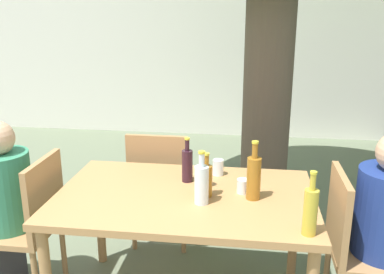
{
  "coord_description": "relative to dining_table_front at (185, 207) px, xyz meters",
  "views": [
    {
      "loc": [
        0.35,
        -2.21,
        1.76
      ],
      "look_at": [
        0.0,
        0.3,
        1.0
      ],
      "focal_mm": 40.0,
      "sensor_mm": 36.0,
      "label": 1
    }
  ],
  "objects": [
    {
      "name": "cafe_building_wall",
      "position": [
        0.0,
        3.83,
        0.73
      ],
      "size": [
        10.0,
        0.08,
        2.8
      ],
      "color": "white",
      "rests_on": "ground_plane"
    },
    {
      "name": "dining_table_front",
      "position": [
        0.0,
        0.0,
        0.0
      ],
      "size": [
        1.47,
        0.93,
        0.75
      ],
      "color": "#B27F4C",
      "rests_on": "ground_plane"
    },
    {
      "name": "patio_chair_0",
      "position": [
        -0.97,
        0.0,
        -0.15
      ],
      "size": [
        0.44,
        0.44,
        0.91
      ],
      "rotation": [
        0.0,
        0.0,
        -1.57
      ],
      "color": "#A87A4C",
      "rests_on": "ground_plane"
    },
    {
      "name": "patio_chair_1",
      "position": [
        0.97,
        0.0,
        -0.15
      ],
      "size": [
        0.44,
        0.44,
        0.91
      ],
      "rotation": [
        0.0,
        0.0,
        1.57
      ],
      "color": "#A87A4C",
      "rests_on": "ground_plane"
    },
    {
      "name": "patio_chair_2",
      "position": [
        -0.29,
        0.7,
        -0.15
      ],
      "size": [
        0.44,
        0.44,
        0.91
      ],
      "rotation": [
        0.0,
        0.0,
        3.14
      ],
      "color": "#A87A4C",
      "rests_on": "ground_plane"
    },
    {
      "name": "amber_bottle_0",
      "position": [
        0.12,
        -0.01,
        0.18
      ],
      "size": [
        0.07,
        0.07,
        0.25
      ],
      "color": "#9E661E",
      "rests_on": "dining_table_front"
    },
    {
      "name": "amber_bottle_1",
      "position": [
        0.38,
        -0.01,
        0.21
      ],
      "size": [
        0.08,
        0.08,
        0.33
      ],
      "color": "#9E661E",
      "rests_on": "dining_table_front"
    },
    {
      "name": "water_bottle_2",
      "position": [
        0.11,
        -0.11,
        0.19
      ],
      "size": [
        0.08,
        0.08,
        0.3
      ],
      "color": "silver",
      "rests_on": "dining_table_front"
    },
    {
      "name": "wine_bottle_3",
      "position": [
        -0.01,
        0.19,
        0.19
      ],
      "size": [
        0.07,
        0.07,
        0.28
      ],
      "color": "#331923",
      "rests_on": "dining_table_front"
    },
    {
      "name": "oil_cruet_4",
      "position": [
        0.64,
        -0.37,
        0.2
      ],
      "size": [
        0.07,
        0.07,
        0.31
      ],
      "color": "gold",
      "rests_on": "dining_table_front"
    },
    {
      "name": "drinking_glass_0",
      "position": [
        0.1,
        0.13,
        0.13
      ],
      "size": [
        0.06,
        0.06,
        0.11
      ],
      "color": "silver",
      "rests_on": "dining_table_front"
    },
    {
      "name": "drinking_glass_1",
      "position": [
        0.33,
        0.06,
        0.12
      ],
      "size": [
        0.07,
        0.07,
        0.08
      ],
      "color": "white",
      "rests_on": "dining_table_front"
    },
    {
      "name": "drinking_glass_2",
      "position": [
        0.16,
        0.32,
        0.13
      ],
      "size": [
        0.07,
        0.07,
        0.1
      ],
      "color": "white",
      "rests_on": "dining_table_front"
    }
  ]
}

